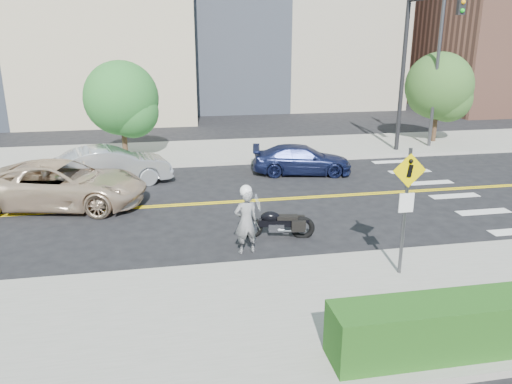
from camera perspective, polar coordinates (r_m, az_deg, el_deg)
The scene contains 13 objects.
ground_plane at distance 17.10m, azimuth -6.37°, elevation -1.35°, with size 120.00×120.00×0.00m, color black.
sidewalk_near at distance 10.28m, azimuth -3.05°, elevation -14.43°, with size 60.00×5.00×0.15m, color #9E9B91.
sidewalk_far at distance 24.29m, azimuth -7.75°, elevation 4.48°, with size 60.00×5.00×0.15m, color #9E9B91.
lamp_post at distance 26.18m, azimuth 20.03°, elevation 13.58°, with size 0.16×0.16×8.00m, color #4C4C51.
traffic_light at distance 23.95m, azimuth 17.62°, elevation 14.78°, with size 0.28×4.50×7.00m.
pedestrian_sign at distance 11.71m, azimuth 16.79°, elevation -0.87°, with size 0.78×0.08×3.00m.
motorcyclist at distance 12.96m, azimuth -1.14°, elevation -3.16°, with size 0.70×0.52×1.87m.
motorcycle at distance 14.06m, azimuth 2.53°, elevation -2.84°, with size 2.02×0.61×1.23m, color black, non-canonical shape.
suv at distance 17.74m, azimuth -21.34°, elevation 0.82°, with size 2.54×5.51×1.53m, color beige.
parked_car_silver at distance 19.67m, azimuth -16.37°, elevation 2.82°, with size 1.58×4.52×1.49m, color #AEB2B6.
parked_car_blue at distance 20.66m, azimuth 5.26°, elevation 3.71°, with size 1.64×4.04×1.17m, color #1A224E.
tree_far_a at distance 23.10m, azimuth -15.15°, elevation 10.31°, with size 3.27×3.27×4.47m.
tree_far_b at distance 27.61m, azimuth 20.18°, elevation 11.30°, with size 3.40×3.40×4.70m.
Camera 1 is at (-1.06, -16.15, 5.52)m, focal length 35.00 mm.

